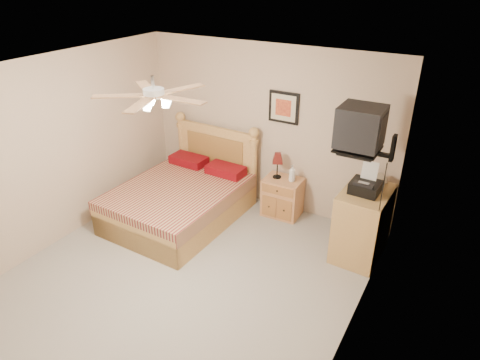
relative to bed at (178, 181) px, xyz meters
The scene contains 16 objects.
floor 1.56m from the bed, 52.26° to the right, with size 4.50×4.50×0.00m, color gray.
ceiling 2.33m from the bed, 52.26° to the right, with size 4.00×4.50×0.04m, color white.
wall_back 1.55m from the bed, 52.51° to the left, with size 4.00×0.04×2.50m, color tan.
wall_left 1.70m from the bed, 135.34° to the right, with size 0.04×4.50×2.50m, color tan.
wall_right 3.14m from the bed, 21.34° to the right, with size 0.04×4.50×2.50m, color tan.
bed is the anchor object (origin of this frame).
nightstand 1.60m from the bed, 34.58° to the left, with size 0.55×0.42×0.60m, color #BA764B.
table_lamp 1.48m from the bed, 37.45° to the left, with size 0.21×0.21×0.39m, color #5D1511, non-canonical shape.
lotion_bottle 1.68m from the bed, 32.31° to the left, with size 0.10×0.10×0.26m, color silver.
framed_picture 1.86m from the bed, 44.32° to the left, with size 0.46×0.04×0.46m, color black.
dresser 2.64m from the bed, 10.03° to the left, with size 0.56×0.81×0.95m, color #B28346.
fax_machine 2.65m from the bed, ahead, with size 0.35×0.37×0.37m, color black, non-canonical shape.
magazine_lower 2.66m from the bed, 16.34° to the left, with size 0.21×0.29×0.03m, color #B0A28E.
magazine_upper 2.66m from the bed, 16.71° to the left, with size 0.21×0.29×0.02m, color gray.
wall_tv 2.87m from the bed, ahead, with size 0.56×0.46×0.58m, color black, non-canonical shape.
ceiling_fan 2.33m from the bed, 56.71° to the right, with size 1.14×1.14×0.28m, color white, non-canonical shape.
Camera 1 is at (2.67, -3.23, 3.47)m, focal length 32.00 mm.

